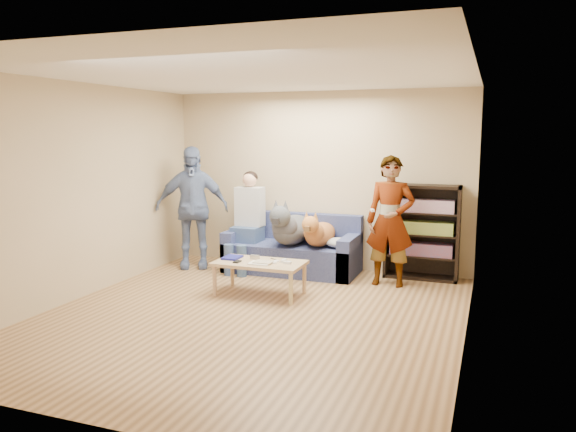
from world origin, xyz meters
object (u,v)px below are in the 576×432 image
at_px(person_standing_right, 390,221).
at_px(bookshelf, 422,230).
at_px(notebook_blue, 232,257).
at_px(dog_tan, 318,233).
at_px(dog_gray, 290,228).
at_px(camera_silver, 255,257).
at_px(sofa, 293,252).
at_px(coffee_table, 260,265).
at_px(person_standing_left, 192,207).
at_px(person_seated, 247,217).

distance_m(person_standing_right, bookshelf, 0.64).
bearing_deg(notebook_blue, dog_tan, 52.78).
xyz_separation_m(notebook_blue, dog_gray, (0.40, 1.05, 0.24)).
relative_size(person_standing_right, camera_silver, 15.58).
bearing_deg(person_standing_right, sofa, 168.37).
height_order(camera_silver, sofa, sofa).
height_order(coffee_table, bookshelf, bookshelf).
relative_size(camera_silver, sofa, 0.06).
bearing_deg(person_standing_left, sofa, -14.09).
xyz_separation_m(dog_gray, dog_tan, (0.41, 0.02, -0.05)).
xyz_separation_m(camera_silver, dog_tan, (0.53, 1.00, 0.17)).
height_order(person_standing_right, dog_tan, person_standing_right).
relative_size(notebook_blue, dog_gray, 0.20).
height_order(camera_silver, coffee_table, camera_silver).
relative_size(person_standing_left, person_seated, 1.23).
bearing_deg(dog_tan, coffee_table, -110.23).
bearing_deg(person_standing_right, dog_gray, 175.60).
relative_size(person_standing_left, dog_tan, 1.57).
xyz_separation_m(coffee_table, bookshelf, (1.78, 1.52, 0.31)).
distance_m(camera_silver, coffee_table, 0.18).
height_order(notebook_blue, bookshelf, bookshelf).
height_order(person_standing_left, sofa, person_standing_left).
bearing_deg(bookshelf, person_seated, -171.70).
relative_size(coffee_table, bookshelf, 0.85).
bearing_deg(person_standing_right, notebook_blue, -153.22).
bearing_deg(person_seated, coffee_table, -59.26).
bearing_deg(person_seated, dog_tan, -1.98).
distance_m(dog_tan, coffee_table, 1.22).
bearing_deg(sofa, bookshelf, 7.40).
height_order(person_standing_right, coffee_table, person_standing_right).
relative_size(person_standing_right, bookshelf, 1.32).
distance_m(person_standing_right, dog_gray, 1.44).
relative_size(notebook_blue, person_seated, 0.18).
relative_size(person_standing_right, dog_tan, 1.49).
bearing_deg(dog_gray, camera_silver, -97.03).
height_order(person_standing_right, person_seated, person_standing_right).
height_order(person_seated, dog_tan, person_seated).
relative_size(sofa, person_seated, 1.29).
height_order(notebook_blue, dog_gray, dog_gray).
relative_size(person_standing_right, person_seated, 1.17).
distance_m(sofa, dog_gray, 0.43).
distance_m(person_standing_left, coffee_table, 1.88).
bearing_deg(dog_tan, sofa, 159.13).
height_order(person_standing_left, dog_tan, person_standing_left).
bearing_deg(person_standing_left, person_standing_right, -24.69).
bearing_deg(dog_tan, bookshelf, 16.24).
bearing_deg(coffee_table, dog_gray, 89.97).
bearing_deg(person_seated, notebook_blue, -75.40).
relative_size(person_standing_right, sofa, 0.90).
xyz_separation_m(notebook_blue, person_seated, (-0.29, 1.11, 0.34)).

